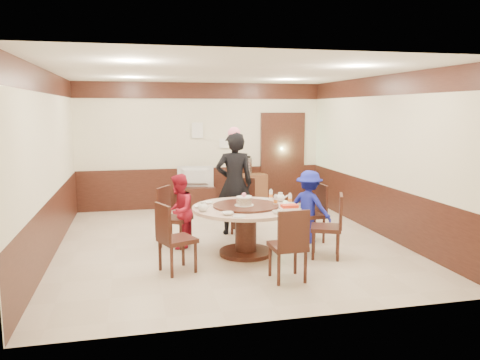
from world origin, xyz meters
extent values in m
plane|color=beige|center=(0.00, 0.00, 0.00)|extent=(6.00, 6.00, 0.00)
plane|color=silver|center=(0.00, 0.00, 2.80)|extent=(6.00, 6.00, 0.00)
cube|color=#E9E3C4|center=(0.00, 3.00, 1.40)|extent=(5.50, 0.04, 2.80)
cube|color=#E9E3C4|center=(0.00, -3.00, 1.40)|extent=(5.50, 0.04, 2.80)
cube|color=#E9E3C4|center=(-2.75, 0.00, 1.40)|extent=(0.04, 6.00, 2.80)
cube|color=#E9E3C4|center=(2.75, 0.00, 1.40)|extent=(0.04, 6.00, 2.80)
cube|color=#361810|center=(0.00, 0.00, 0.45)|extent=(5.50, 6.00, 0.90)
cube|color=#361810|center=(0.00, 0.00, 2.62)|extent=(5.50, 6.00, 0.35)
cube|color=#361810|center=(1.90, 2.95, 1.05)|extent=(1.05, 0.08, 2.18)
cube|color=#8FDE96|center=(1.90, 2.97, 1.05)|extent=(0.88, 0.02, 2.05)
cylinder|color=#361810|center=(0.14, -0.69, 0.03)|extent=(0.82, 0.82, 0.06)
cylinder|color=#361810|center=(0.14, -0.69, 0.35)|extent=(0.33, 0.33, 0.65)
cylinder|color=#CBA793|center=(0.14, -0.69, 0.72)|extent=(1.64, 1.64, 0.05)
cylinder|color=#361810|center=(0.14, -0.69, 0.77)|extent=(1.00, 1.00, 0.03)
cube|color=#361810|center=(1.36, -0.22, 0.45)|extent=(0.46, 0.46, 0.06)
cube|color=#361810|center=(1.57, -0.21, 0.72)|extent=(0.06, 0.42, 0.50)
cube|color=#361810|center=(1.36, -0.22, 0.21)|extent=(0.36, 0.36, 0.42)
cube|color=#361810|center=(0.40, 0.60, 0.45)|extent=(0.55, 0.55, 0.06)
cube|color=#361810|center=(0.46, 0.80, 0.72)|extent=(0.41, 0.17, 0.50)
cube|color=#361810|center=(0.40, 0.60, 0.21)|extent=(0.36, 0.36, 0.42)
cube|color=#361810|center=(-0.88, -0.01, 0.45)|extent=(0.61, 0.61, 0.06)
cube|color=#361810|center=(-1.05, 0.11, 0.72)|extent=(0.26, 0.38, 0.50)
cube|color=#361810|center=(-0.88, -0.01, 0.21)|extent=(0.36, 0.36, 0.42)
cube|color=#361810|center=(-0.96, -1.25, 0.45)|extent=(0.57, 0.57, 0.06)
cube|color=#361810|center=(-1.15, -1.32, 0.72)|extent=(0.19, 0.40, 0.50)
cube|color=#361810|center=(-0.96, -1.25, 0.21)|extent=(0.36, 0.36, 0.42)
cube|color=#361810|center=(0.41, -1.87, 0.45)|extent=(0.45, 0.45, 0.06)
cube|color=#361810|center=(0.42, -2.08, 0.72)|extent=(0.42, 0.05, 0.50)
cube|color=#361810|center=(0.41, -1.87, 0.21)|extent=(0.36, 0.36, 0.42)
cube|color=#361810|center=(1.28, -1.10, 0.45)|extent=(0.58, 0.58, 0.06)
cube|color=#361810|center=(1.47, -1.18, 0.72)|extent=(0.20, 0.40, 0.50)
cube|color=#361810|center=(1.28, -1.10, 0.21)|extent=(0.36, 0.36, 0.42)
imported|color=black|center=(0.22, 0.54, 0.91)|extent=(0.69, 0.48, 1.82)
imported|color=#A9162A|center=(-0.82, -0.11, 0.60)|extent=(0.61, 0.69, 1.20)
imported|color=#181F9D|center=(1.33, -0.28, 0.61)|extent=(0.85, 0.89, 1.21)
cylinder|color=white|center=(0.10, -0.74, 0.79)|extent=(0.29, 0.29, 0.01)
cylinder|color=tan|center=(0.10, -0.74, 0.85)|extent=(0.23, 0.23, 0.11)
cylinder|color=white|center=(0.10, -0.74, 0.91)|extent=(0.23, 0.23, 0.01)
sphere|color=pink|center=(0.10, -0.74, 0.94)|extent=(0.07, 0.07, 0.07)
ellipsoid|color=white|center=(-0.55, -0.89, 0.81)|extent=(0.17, 0.15, 0.13)
ellipsoid|color=white|center=(0.77, -0.42, 0.81)|extent=(0.17, 0.15, 0.13)
imported|color=white|center=(-0.38, -0.36, 0.77)|extent=(0.13, 0.13, 0.03)
imported|color=white|center=(0.45, -1.28, 0.77)|extent=(0.15, 0.15, 0.05)
imported|color=white|center=(-0.24, -1.19, 0.77)|extent=(0.17, 0.17, 0.04)
imported|color=white|center=(0.82, -0.81, 0.77)|extent=(0.14, 0.14, 0.04)
imported|color=white|center=(-0.58, -0.63, 0.77)|extent=(0.14, 0.14, 0.03)
imported|color=white|center=(0.32, -0.06, 0.77)|extent=(0.14, 0.14, 0.04)
cylinder|color=white|center=(-0.11, -1.34, 0.76)|extent=(0.18, 0.18, 0.01)
cylinder|color=white|center=(0.59, -0.19, 0.76)|extent=(0.18, 0.18, 0.01)
cube|color=white|center=(0.73, -0.99, 0.76)|extent=(0.30, 0.20, 0.02)
cube|color=red|center=(0.73, -0.99, 0.79)|extent=(0.24, 0.15, 0.04)
cylinder|color=silver|center=(0.59, -0.75, 0.83)|extent=(0.06, 0.06, 0.16)
cylinder|color=silver|center=(0.85, -0.68, 0.83)|extent=(0.06, 0.06, 0.16)
cylinder|color=silver|center=(0.66, -0.27, 0.83)|extent=(0.06, 0.06, 0.16)
cube|color=#361810|center=(-0.19, 2.75, 0.25)|extent=(0.85, 0.45, 0.50)
imported|color=gray|center=(-0.19, 2.75, 0.73)|extent=(0.81, 0.27, 0.46)
cube|color=brown|center=(1.04, 2.78, 0.38)|extent=(0.80, 0.40, 0.75)
cylinder|color=silver|center=(1.04, 2.78, 0.94)|extent=(0.15, 0.15, 0.38)
cube|color=white|center=(-0.10, 2.96, 1.75)|extent=(0.25, 0.00, 0.35)
cube|color=white|center=(0.55, 2.96, 1.45)|extent=(0.30, 0.00, 0.22)
camera|label=1|loc=(-1.50, -7.47, 2.22)|focal=35.00mm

